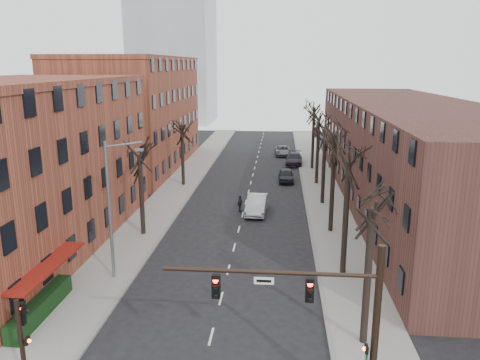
# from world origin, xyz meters

# --- Properties ---
(sidewalk_left) EXTENTS (4.00, 90.00, 0.15)m
(sidewalk_left) POSITION_xyz_m (-8.00, 35.00, 0.07)
(sidewalk_left) COLOR gray
(sidewalk_left) RESTS_ON ground
(sidewalk_right) EXTENTS (4.00, 90.00, 0.15)m
(sidewalk_right) POSITION_xyz_m (8.00, 35.00, 0.07)
(sidewalk_right) COLOR gray
(sidewalk_right) RESTS_ON ground
(building_left_near) EXTENTS (12.00, 26.00, 12.00)m
(building_left_near) POSITION_xyz_m (-16.00, 15.00, 6.00)
(building_left_near) COLOR brown
(building_left_near) RESTS_ON ground
(building_left_far) EXTENTS (12.00, 28.00, 14.00)m
(building_left_far) POSITION_xyz_m (-16.00, 44.00, 7.00)
(building_left_far) COLOR brown
(building_left_far) RESTS_ON ground
(building_right) EXTENTS (12.00, 50.00, 10.00)m
(building_right) POSITION_xyz_m (16.00, 30.00, 5.00)
(building_right) COLOR #4D2A24
(building_right) RESTS_ON ground
(awning_left) EXTENTS (1.20, 7.00, 0.15)m
(awning_left) POSITION_xyz_m (-9.40, 6.00, 0.00)
(awning_left) COLOR maroon
(awning_left) RESTS_ON ground
(hedge) EXTENTS (0.80, 6.00, 1.00)m
(hedge) POSITION_xyz_m (-9.50, 5.00, 0.65)
(hedge) COLOR black
(hedge) RESTS_ON sidewalk_left
(tree_right_a) EXTENTS (5.20, 5.20, 10.00)m
(tree_right_a) POSITION_xyz_m (7.60, 4.00, 0.00)
(tree_right_a) COLOR black
(tree_right_a) RESTS_ON ground
(tree_right_b) EXTENTS (5.20, 5.20, 10.80)m
(tree_right_b) POSITION_xyz_m (7.60, 12.00, 0.00)
(tree_right_b) COLOR black
(tree_right_b) RESTS_ON ground
(tree_right_c) EXTENTS (5.20, 5.20, 11.60)m
(tree_right_c) POSITION_xyz_m (7.60, 20.00, 0.00)
(tree_right_c) COLOR black
(tree_right_c) RESTS_ON ground
(tree_right_d) EXTENTS (5.20, 5.20, 10.00)m
(tree_right_d) POSITION_xyz_m (7.60, 28.00, 0.00)
(tree_right_d) COLOR black
(tree_right_d) RESTS_ON ground
(tree_right_e) EXTENTS (5.20, 5.20, 10.80)m
(tree_right_e) POSITION_xyz_m (7.60, 36.00, 0.00)
(tree_right_e) COLOR black
(tree_right_e) RESTS_ON ground
(tree_right_f) EXTENTS (5.20, 5.20, 11.60)m
(tree_right_f) POSITION_xyz_m (7.60, 44.00, 0.00)
(tree_right_f) COLOR black
(tree_right_f) RESTS_ON ground
(tree_left_a) EXTENTS (5.20, 5.20, 9.50)m
(tree_left_a) POSITION_xyz_m (-7.60, 18.00, 0.00)
(tree_left_a) COLOR black
(tree_left_a) RESTS_ON ground
(tree_left_b) EXTENTS (5.20, 5.20, 9.50)m
(tree_left_b) POSITION_xyz_m (-7.60, 34.00, 0.00)
(tree_left_b) COLOR black
(tree_left_b) RESTS_ON ground
(signal_mast_arm) EXTENTS (8.14, 0.30, 7.20)m
(signal_mast_arm) POSITION_xyz_m (5.45, -1.00, 4.40)
(signal_mast_arm) COLOR black
(signal_mast_arm) RESTS_ON ground
(signal_pole_left) EXTENTS (0.47, 0.44, 4.40)m
(signal_pole_left) POSITION_xyz_m (-6.99, -0.95, 2.61)
(signal_pole_left) COLOR black
(signal_pole_left) RESTS_ON ground
(streetlight) EXTENTS (2.45, 0.22, 9.03)m
(streetlight) POSITION_xyz_m (-7.03, 10.00, 5.01)
(streetlight) COLOR slate
(streetlight) RESTS_ON ground
(silver_sedan) EXTENTS (2.01, 5.14, 1.67)m
(silver_sedan) POSITION_xyz_m (1.27, 24.64, 0.83)
(silver_sedan) COLOR #B6B9BD
(silver_sedan) RESTS_ON ground
(parked_car_near) EXTENTS (1.82, 4.37, 1.48)m
(parked_car_near) POSITION_xyz_m (4.11, 36.96, 0.74)
(parked_car_near) COLOR black
(parked_car_near) RESTS_ON ground
(parked_car_mid) EXTENTS (2.46, 5.54, 1.58)m
(parked_car_mid) POSITION_xyz_m (5.30, 46.77, 0.79)
(parked_car_mid) COLOR black
(parked_car_mid) RESTS_ON ground
(parked_car_far) EXTENTS (2.69, 5.21, 1.40)m
(parked_car_far) POSITION_xyz_m (3.80, 53.52, 0.70)
(parked_car_far) COLOR slate
(parked_car_far) RESTS_ON ground
(pedestrian_b) EXTENTS (0.88, 0.71, 1.70)m
(pedestrian_b) POSITION_xyz_m (-9.60, 3.47, 1.00)
(pedestrian_b) COLOR black
(pedestrian_b) RESTS_ON sidewalk_left
(pedestrian_crossing) EXTENTS (0.68, 0.99, 1.56)m
(pedestrian_crossing) POSITION_xyz_m (-0.33, 24.86, 0.78)
(pedestrian_crossing) COLOR black
(pedestrian_crossing) RESTS_ON ground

